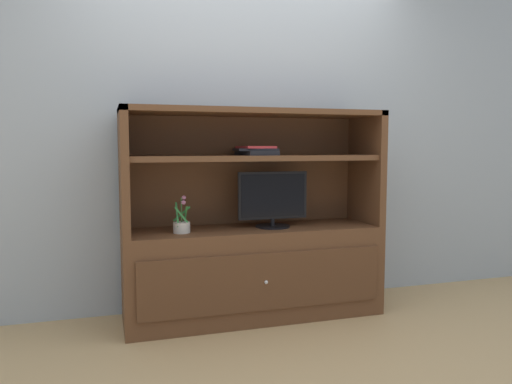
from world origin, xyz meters
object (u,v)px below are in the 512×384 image
at_px(media_console, 254,250).
at_px(tv_monitor, 273,200).
at_px(magazine_stack, 256,151).
at_px(potted_plant, 182,226).

distance_m(media_console, tv_monitor, 0.37).
bearing_deg(magazine_stack, potted_plant, -174.01).
bearing_deg(tv_monitor, magazine_stack, 170.87).
relative_size(media_console, magazine_stack, 5.13).
distance_m(potted_plant, magazine_stack, 0.71).
height_order(media_console, potted_plant, media_console).
bearing_deg(potted_plant, tv_monitor, 3.23).
bearing_deg(tv_monitor, media_console, 169.51).
xyz_separation_m(potted_plant, magazine_stack, (0.52, 0.05, 0.48)).
relative_size(potted_plant, magazine_stack, 0.70).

